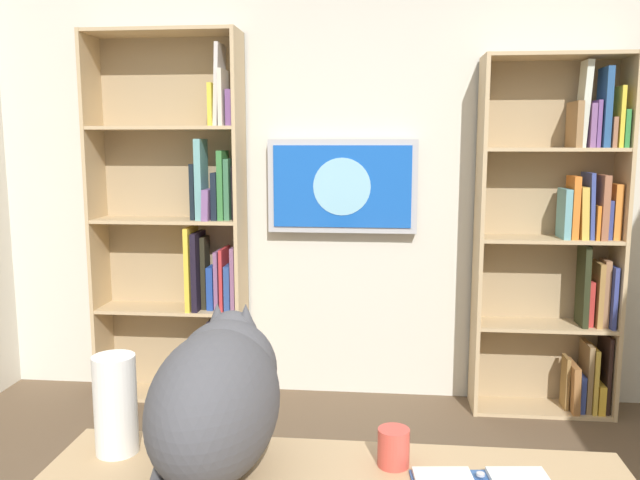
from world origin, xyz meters
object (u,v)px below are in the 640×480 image
(bookshelf_right, at_px, (187,230))
(paper_towel_roll, at_px, (116,404))
(wall_mounted_tv, at_px, (342,186))
(coffee_mug, at_px, (394,447))
(cat, at_px, (219,393))
(bookshelf_left, at_px, (565,241))

(bookshelf_right, distance_m, paper_towel_roll, 2.26)
(paper_towel_roll, bearing_deg, bookshelf_right, -77.46)
(bookshelf_right, xyz_separation_m, wall_mounted_tv, (-0.92, -0.08, 0.26))
(bookshelf_right, height_order, coffee_mug, bookshelf_right)
(wall_mounted_tv, relative_size, coffee_mug, 9.19)
(wall_mounted_tv, bearing_deg, bookshelf_right, 4.95)
(bookshelf_right, bearing_deg, cat, 109.07)
(bookshelf_left, height_order, paper_towel_roll, bookshelf_left)
(cat, xyz_separation_m, paper_towel_roll, (0.29, -0.04, -0.06))
(bookshelf_right, relative_size, paper_towel_roll, 8.39)
(bookshelf_right, height_order, cat, bookshelf_right)
(bookshelf_left, distance_m, cat, 2.65)
(cat, height_order, paper_towel_roll, cat)
(cat, distance_m, paper_towel_roll, 0.29)
(wall_mounted_tv, height_order, coffee_mug, wall_mounted_tv)
(cat, distance_m, coffee_mug, 0.46)
(bookshelf_right, bearing_deg, paper_towel_roll, 102.54)
(wall_mounted_tv, distance_m, cat, 2.35)
(paper_towel_roll, relative_size, coffee_mug, 2.72)
(cat, xyz_separation_m, coffee_mug, (-0.43, -0.04, -0.14))
(wall_mounted_tv, relative_size, cat, 1.33)
(wall_mounted_tv, relative_size, paper_towel_roll, 3.39)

